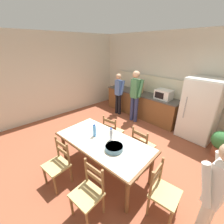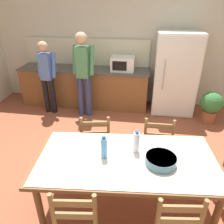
# 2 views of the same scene
# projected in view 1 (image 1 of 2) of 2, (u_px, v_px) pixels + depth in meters

# --- Properties ---
(ground_plane) EXTENTS (8.32, 8.32, 0.00)m
(ground_plane) POSITION_uv_depth(u_px,v_px,m) (118.00, 154.00, 3.74)
(ground_plane) COLOR brown
(wall_back) EXTENTS (6.52, 0.12, 2.90)m
(wall_back) POSITION_uv_depth(u_px,v_px,m) (178.00, 80.00, 4.78)
(wall_back) COLOR beige
(wall_back) RESTS_ON ground
(wall_left) EXTENTS (0.12, 5.20, 2.90)m
(wall_left) POSITION_uv_depth(u_px,v_px,m) (54.00, 77.00, 5.34)
(wall_left) COLOR beige
(wall_left) RESTS_ON ground
(kitchen_counter) EXTENTS (2.96, 0.66, 0.88)m
(kitchen_counter) POSITION_uv_depth(u_px,v_px,m) (140.00, 104.00, 5.64)
(kitchen_counter) COLOR brown
(kitchen_counter) RESTS_ON ground
(counter_splashback) EXTENTS (2.92, 0.03, 0.60)m
(counter_splashback) POSITION_uv_depth(u_px,v_px,m) (147.00, 83.00, 5.53)
(counter_splashback) COLOR beige
(counter_splashback) RESTS_ON kitchen_counter
(refrigerator) EXTENTS (0.89, 0.73, 1.72)m
(refrigerator) POSITION_uv_depth(u_px,v_px,m) (200.00, 110.00, 4.09)
(refrigerator) COLOR silver
(refrigerator) RESTS_ON ground
(microwave) EXTENTS (0.50, 0.39, 0.30)m
(microwave) POSITION_uv_depth(u_px,v_px,m) (164.00, 94.00, 4.79)
(microwave) COLOR white
(microwave) RESTS_ON kitchen_counter
(paper_bag) EXTENTS (0.24, 0.16, 0.36)m
(paper_bag) POSITION_uv_depth(u_px,v_px,m) (140.00, 88.00, 5.42)
(paper_bag) COLOR tan
(paper_bag) RESTS_ON kitchen_counter
(dining_table) EXTENTS (2.05, 1.13, 0.78)m
(dining_table) POSITION_uv_depth(u_px,v_px,m) (103.00, 144.00, 2.95)
(dining_table) COLOR brown
(dining_table) RESTS_ON ground
(bottle_near_centre) EXTENTS (0.07, 0.07, 0.27)m
(bottle_near_centre) POSITION_uv_depth(u_px,v_px,m) (94.00, 131.00, 3.01)
(bottle_near_centre) COLOR #4C8ED6
(bottle_near_centre) RESTS_ON dining_table
(bottle_off_centre) EXTENTS (0.07, 0.07, 0.27)m
(bottle_off_centre) POSITION_uv_depth(u_px,v_px,m) (111.00, 135.00, 2.88)
(bottle_off_centre) COLOR silver
(bottle_off_centre) RESTS_ON dining_table
(serving_bowl) EXTENTS (0.32, 0.32, 0.09)m
(serving_bowl) POSITION_uv_depth(u_px,v_px,m) (114.00, 148.00, 2.64)
(serving_bowl) COLOR slate
(serving_bowl) RESTS_ON dining_table
(chair_side_far_right) EXTENTS (0.43, 0.41, 0.91)m
(chair_side_far_right) POSITION_uv_depth(u_px,v_px,m) (142.00, 146.00, 3.30)
(chair_side_far_right) COLOR olive
(chair_side_far_right) RESTS_ON ground
(chair_side_far_left) EXTENTS (0.49, 0.47, 0.91)m
(chair_side_far_left) POSITION_uv_depth(u_px,v_px,m) (113.00, 132.00, 3.84)
(chair_side_far_left) COLOR olive
(chair_side_far_left) RESTS_ON ground
(chair_side_near_left) EXTENTS (0.47, 0.45, 0.91)m
(chair_side_near_left) POSITION_uv_depth(u_px,v_px,m) (58.00, 164.00, 2.80)
(chair_side_near_left) COLOR olive
(chair_side_near_left) RESTS_ON ground
(chair_head_end) EXTENTS (0.46, 0.48, 0.91)m
(chair_head_end) POSITION_uv_depth(u_px,v_px,m) (163.00, 192.00, 2.27)
(chair_head_end) COLOR olive
(chair_head_end) RESTS_ON ground
(chair_side_near_right) EXTENTS (0.47, 0.45, 0.91)m
(chair_side_near_right) POSITION_uv_depth(u_px,v_px,m) (88.00, 193.00, 2.26)
(chair_side_near_right) COLOR olive
(chair_side_near_right) RESTS_ON ground
(person_at_sink) EXTENTS (0.39, 0.27, 1.55)m
(person_at_sink) POSITION_uv_depth(u_px,v_px,m) (119.00, 92.00, 5.59)
(person_at_sink) COLOR black
(person_at_sink) RESTS_ON ground
(person_at_counter) EXTENTS (0.44, 0.30, 1.75)m
(person_at_counter) POSITION_uv_depth(u_px,v_px,m) (135.00, 94.00, 4.99)
(person_at_counter) COLOR navy
(person_at_counter) RESTS_ON ground
(person_by_table) EXTENTS (0.31, 0.43, 1.61)m
(person_by_table) POSITION_uv_depth(u_px,v_px,m) (214.00, 194.00, 1.74)
(person_by_table) COLOR silver
(person_by_table) RESTS_ON ground
(potted_plant) EXTENTS (0.44, 0.44, 0.67)m
(potted_plant) POSITION_uv_depth(u_px,v_px,m) (221.00, 142.00, 3.53)
(potted_plant) COLOR brown
(potted_plant) RESTS_ON ground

